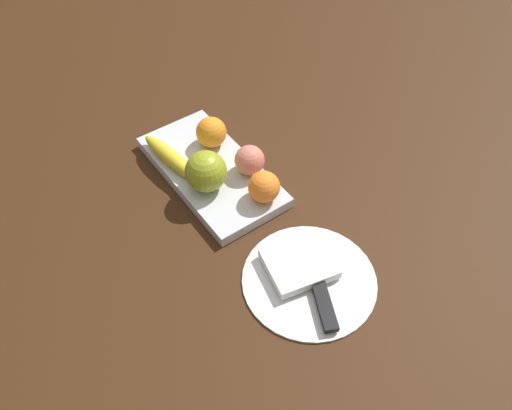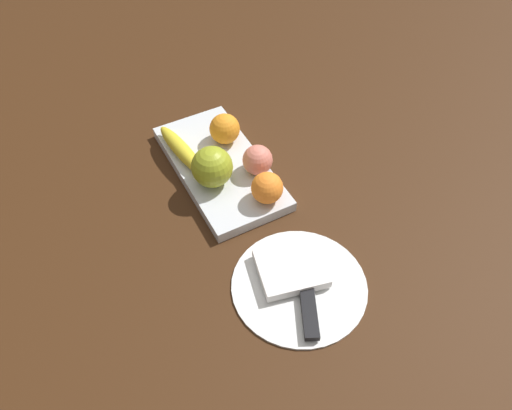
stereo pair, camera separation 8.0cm
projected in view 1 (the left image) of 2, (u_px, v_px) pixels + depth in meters
The scene contains 10 objects.
ground_plane at pixel (202, 176), 1.03m from camera, with size 2.40×2.40×0.00m, color #391F0E.
fruit_tray at pixel (211, 171), 1.02m from camera, with size 0.33×0.17×0.02m, color silver.
apple at pixel (206, 171), 0.95m from camera, with size 0.08×0.08×0.08m, color #94A223.
banana at pixel (171, 158), 1.01m from camera, with size 0.17×0.03×0.03m, color yellow.
orange_near_apple at pixel (211, 132), 1.03m from camera, with size 0.06×0.06×0.06m, color orange.
orange_near_banana at pixel (264, 187), 0.93m from camera, with size 0.06×0.06×0.06m, color orange.
peach at pixel (250, 160), 0.98m from camera, with size 0.06×0.06×0.06m, color #DB7664.
dinner_plate at pixel (309, 279), 0.86m from camera, with size 0.23×0.23×0.01m, color white.
folded_napkin at pixel (299, 263), 0.87m from camera, with size 0.10×0.11×0.02m, color white.
knife at pixel (324, 297), 0.83m from camera, with size 0.17×0.10×0.01m.
Camera 1 is at (-0.64, 0.33, 0.74)m, focal length 34.92 mm.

